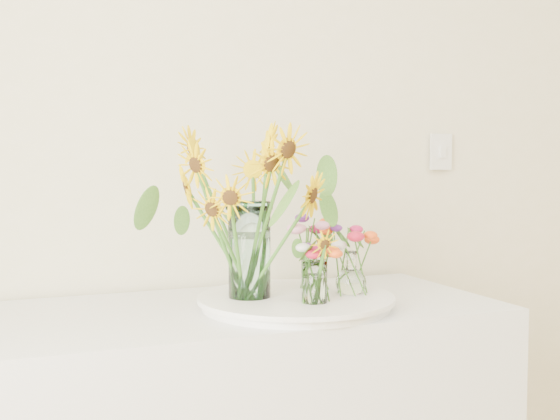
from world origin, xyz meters
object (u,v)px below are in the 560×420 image
(mason_jar, at_px, (249,250))
(small_vase_c, at_px, (314,269))
(tray, at_px, (296,303))
(small_vase_b, at_px, (351,273))
(small_vase_a, at_px, (314,283))

(mason_jar, relative_size, small_vase_c, 2.15)
(tray, distance_m, small_vase_c, 0.13)
(mason_jar, height_order, small_vase_b, mason_jar)
(small_vase_b, height_order, small_vase_c, same)
(small_vase_a, relative_size, small_vase_b, 0.92)
(mason_jar, xyz_separation_m, small_vase_a, (0.12, -0.12, -0.07))
(tray, relative_size, mason_jar, 1.92)
(tray, xyz_separation_m, small_vase_c, (0.08, 0.07, 0.07))
(mason_jar, height_order, small_vase_c, mason_jar)
(tray, distance_m, small_vase_b, 0.16)
(tray, relative_size, small_vase_a, 4.47)
(small_vase_c, bearing_deg, mason_jar, -167.22)
(tray, bearing_deg, small_vase_c, 41.62)
(mason_jar, bearing_deg, small_vase_b, -11.03)
(mason_jar, bearing_deg, small_vase_a, -45.60)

